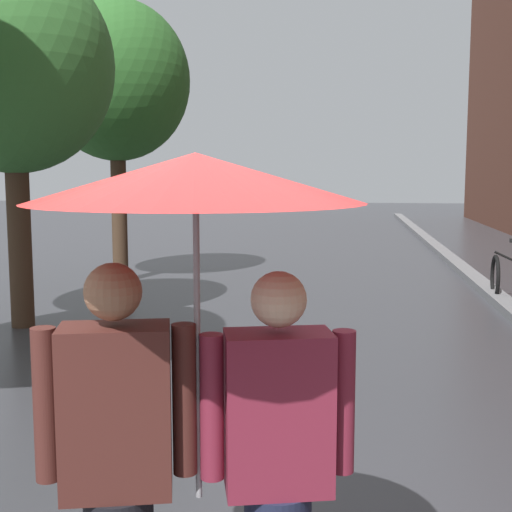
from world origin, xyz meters
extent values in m
cube|color=slate|center=(3.20, 10.00, 0.06)|extent=(0.30, 36.00, 0.12)
cylinder|color=#473323|center=(-3.33, 5.81, 1.16)|extent=(0.30, 0.30, 2.32)
ellipsoid|color=#387533|center=(-3.33, 5.81, 3.33)|extent=(2.52, 2.52, 2.70)
cylinder|color=#473323|center=(-3.22, 9.52, 1.27)|extent=(0.28, 0.28, 2.54)
ellipsoid|color=#2D6628|center=(-3.22, 9.52, 3.60)|extent=(2.61, 2.61, 2.83)
torus|color=black|center=(3.20, 8.56, 0.35)|extent=(0.11, 0.70, 0.70)
cube|color=#4C231E|center=(-0.03, -0.23, 1.16)|extent=(0.44, 0.31, 0.63)
sphere|color=#9E7051|center=(-0.03, -0.23, 1.60)|extent=(0.21, 0.21, 0.21)
cylinder|color=#4C231E|center=(-0.28, -0.29, 1.19)|extent=(0.09, 0.09, 0.57)
cylinder|color=#4C231E|center=(0.21, -0.17, 1.19)|extent=(0.09, 0.09, 0.57)
cube|color=maroon|center=(0.55, -0.09, 1.13)|extent=(0.44, 0.31, 0.62)
sphere|color=beige|center=(0.55, -0.09, 1.56)|extent=(0.21, 0.21, 0.21)
cylinder|color=maroon|center=(0.31, -0.15, 1.16)|extent=(0.09, 0.09, 0.55)
cylinder|color=maroon|center=(0.79, -0.03, 1.16)|extent=(0.09, 0.09, 0.55)
cylinder|color=#9E9EA3|center=(0.25, -0.14, 1.37)|extent=(0.02, 0.02, 1.14)
cone|color=red|center=(0.25, -0.14, 2.01)|extent=(1.23, 1.23, 0.18)
camera|label=1|loc=(0.78, -2.60, 2.04)|focal=48.55mm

